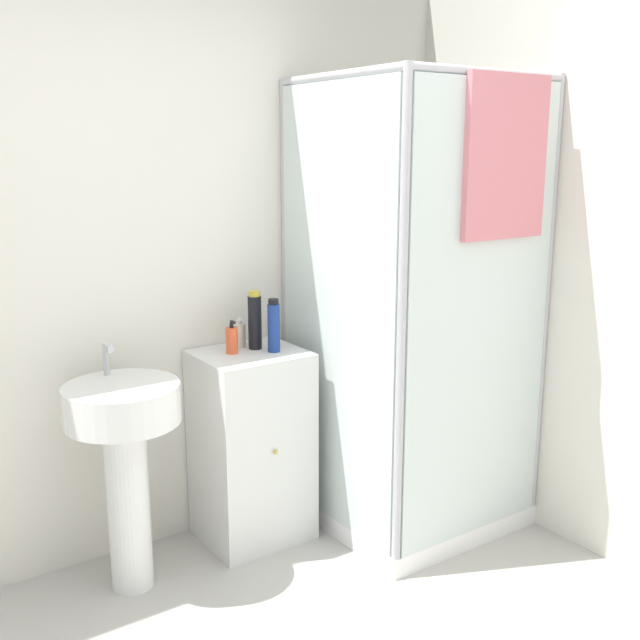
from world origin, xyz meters
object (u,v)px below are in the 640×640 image
(shampoo_bottle_blue, at_px, (274,326))
(shampoo_bottle_tall_black, at_px, (255,321))
(lotion_bottle_white, at_px, (239,335))
(sink, at_px, (125,445))
(soap_dispenser, at_px, (232,340))

(shampoo_bottle_blue, bearing_deg, shampoo_bottle_tall_black, 114.83)
(lotion_bottle_white, bearing_deg, sink, -163.33)
(shampoo_bottle_tall_black, relative_size, lotion_bottle_white, 1.89)
(shampoo_bottle_tall_black, bearing_deg, sink, -169.65)
(shampoo_bottle_tall_black, xyz_separation_m, shampoo_bottle_blue, (0.04, -0.09, -0.01))
(shampoo_bottle_tall_black, bearing_deg, lotion_bottle_white, 124.51)
(sink, height_order, soap_dispenser, soap_dispenser)
(sink, distance_m, lotion_bottle_white, 0.71)
(shampoo_bottle_tall_black, relative_size, shampoo_bottle_blue, 1.11)
(soap_dispenser, xyz_separation_m, lotion_bottle_white, (0.08, 0.07, -0.00))
(soap_dispenser, xyz_separation_m, shampoo_bottle_blue, (0.16, -0.08, 0.05))
(shampoo_bottle_blue, bearing_deg, lotion_bottle_white, 119.04)
(shampoo_bottle_blue, relative_size, lotion_bottle_white, 1.70)
(sink, bearing_deg, shampoo_bottle_tall_black, 10.35)
(soap_dispenser, distance_m, lotion_bottle_white, 0.11)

